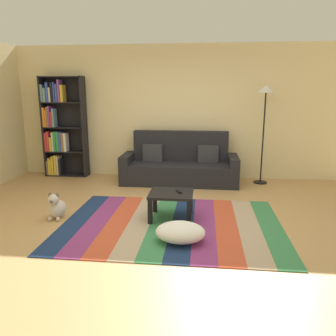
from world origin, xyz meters
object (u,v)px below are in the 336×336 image
couch (180,166)px  dog (57,207)px  coffee_table (171,197)px  standing_lamp (265,102)px  pouf (180,232)px  bookshelf (60,128)px  tv_remote (179,191)px

couch → dog: couch is taller
coffee_table → standing_lamp: standing_lamp is taller
pouf → standing_lamp: 3.47m
bookshelf → coffee_table: (2.59, -2.26, -0.71)m
coffee_table → tv_remote: tv_remote is taller
bookshelf → tv_remote: (2.69, -2.22, -0.63)m
coffee_table → couch: bearing=90.8°
dog → tv_remote: 1.75m
coffee_table → pouf: 0.78m
couch → coffee_table: couch is taller
pouf → dog: size_ratio=1.50×
couch → coffee_table: 1.98m
couch → dog: bearing=-126.8°
dog → standing_lamp: 4.15m
bookshelf → coffee_table: size_ratio=3.41×
couch → tv_remote: bearing=-86.1°
pouf → tv_remote: tv_remote is taller
couch → pouf: bearing=-85.6°
pouf → tv_remote: bearing=95.7°
pouf → bookshelf: bearing=132.8°
coffee_table → standing_lamp: 2.90m
standing_lamp → pouf: bearing=-116.2°
coffee_table → pouf: bearing=-76.0°
pouf → dog: 1.90m
couch → standing_lamp: standing_lamp is taller
couch → bookshelf: size_ratio=1.09×
coffee_table → standing_lamp: (1.57, 2.08, 1.26)m
bookshelf → tv_remote: 3.55m
standing_lamp → tv_remote: (-1.47, -2.05, -1.18)m
coffee_table → tv_remote: (0.11, 0.03, 0.08)m
couch → standing_lamp: size_ratio=1.19×
bookshelf → standing_lamp: bearing=-2.4°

